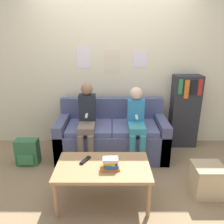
{
  "coord_description": "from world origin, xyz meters",
  "views": [
    {
      "loc": [
        -0.0,
        -2.62,
        1.77
      ],
      "look_at": [
        0.0,
        0.36,
        0.75
      ],
      "focal_mm": 35.0,
      "sensor_mm": 36.0,
      "label": 1
    }
  ],
  "objects": [
    {
      "name": "tv_remote",
      "position": [
        -0.3,
        -0.48,
        0.46
      ],
      "size": [
        0.11,
        0.17,
        0.02
      ],
      "rotation": [
        0.0,
        0.0,
        -0.47
      ],
      "color": "black",
      "rests_on": "coffee_table"
    },
    {
      "name": "person_left",
      "position": [
        -0.36,
        0.31,
        0.65
      ],
      "size": [
        0.24,
        0.53,
        1.16
      ],
      "color": "#756656",
      "rests_on": "ground_plane"
    },
    {
      "name": "ground_plane",
      "position": [
        0.0,
        0.0,
        0.0
      ],
      "size": [
        10.0,
        10.0,
        0.0
      ],
      "primitive_type": "plane",
      "color": "#937A56"
    },
    {
      "name": "coffee_table",
      "position": [
        -0.1,
        -0.57,
        0.4
      ],
      "size": [
        1.02,
        0.59,
        0.45
      ],
      "color": "#AD7F51",
      "rests_on": "ground_plane"
    },
    {
      "name": "couch",
      "position": [
        0.0,
        0.49,
        0.3
      ],
      "size": [
        1.65,
        0.76,
        0.85
      ],
      "color": "#4C5175",
      "rests_on": "ground_plane"
    },
    {
      "name": "book_stack",
      "position": [
        -0.02,
        -0.63,
        0.51
      ],
      "size": [
        0.21,
        0.16,
        0.13
      ],
      "color": "orange",
      "rests_on": "coffee_table"
    },
    {
      "name": "backpack",
      "position": [
        -1.23,
        0.19,
        0.19
      ],
      "size": [
        0.32,
        0.2,
        0.38
      ],
      "color": "#336B42",
      "rests_on": "ground_plane"
    },
    {
      "name": "wall_back",
      "position": [
        -0.0,
        0.97,
        1.3
      ],
      "size": [
        8.0,
        0.06,
        2.6
      ],
      "color": "beige",
      "rests_on": "ground_plane"
    },
    {
      "name": "bookshelf",
      "position": [
        1.2,
        0.8,
        0.61
      ],
      "size": [
        0.44,
        0.26,
        1.21
      ],
      "color": "#2D2D33",
      "rests_on": "ground_plane"
    },
    {
      "name": "storage_box",
      "position": [
        1.11,
        -0.47,
        0.19
      ],
      "size": [
        0.35,
        0.32,
        0.38
      ],
      "color": "#CCB284",
      "rests_on": "ground_plane"
    },
    {
      "name": "person_right",
      "position": [
        0.35,
        0.31,
        0.63
      ],
      "size": [
        0.24,
        0.53,
        1.1
      ],
      "color": "teal",
      "rests_on": "ground_plane"
    }
  ]
}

